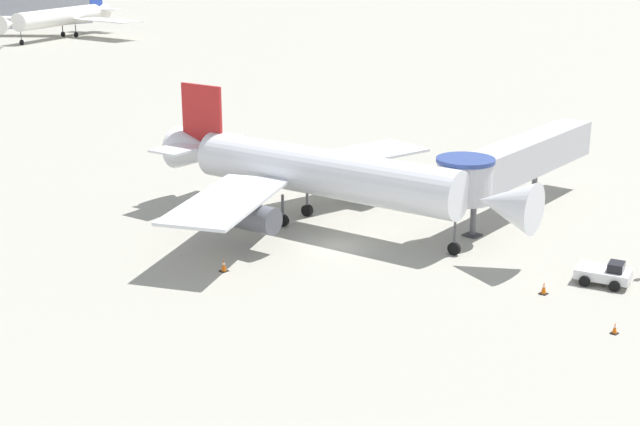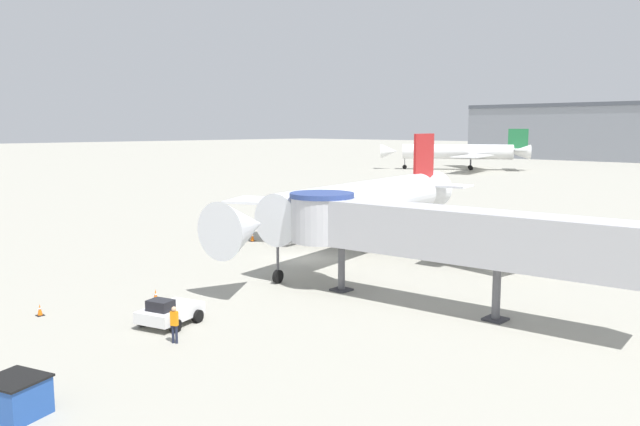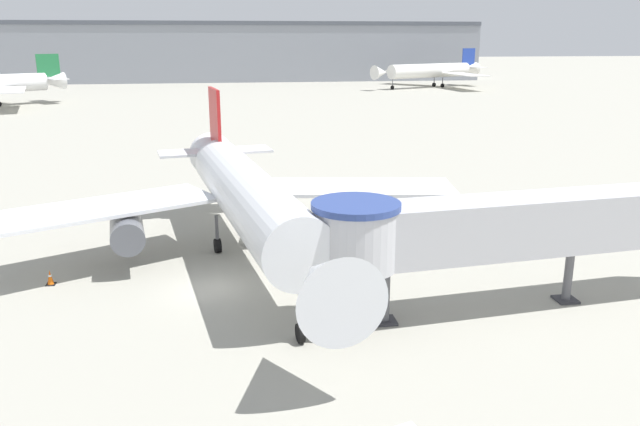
% 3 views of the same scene
% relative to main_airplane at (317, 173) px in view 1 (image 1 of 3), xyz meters
% --- Properties ---
extents(ground_plane, '(800.00, 800.00, 0.00)m').
position_rel_main_airplane_xyz_m(ground_plane, '(-2.23, -4.37, -4.07)').
color(ground_plane, '#9E9B8E').
extents(main_airplane, '(29.06, 31.05, 9.62)m').
position_rel_main_airplane_xyz_m(main_airplane, '(0.00, 0.00, 0.00)').
color(main_airplane, silver).
rests_on(main_airplane, ground_plane).
extents(jet_bridge, '(21.39, 5.38, 6.09)m').
position_rel_main_airplane_xyz_m(jet_bridge, '(11.80, -9.17, 0.33)').
color(jet_bridge, '#B7B7BC').
rests_on(jet_bridge, ground_plane).
extents(pushback_tug_white, '(3.02, 3.72, 1.48)m').
position_rel_main_airplane_xyz_m(pushback_tug_white, '(4.22, -21.05, -3.40)').
color(pushback_tug_white, silver).
rests_on(pushback_tug_white, ground_plane).
extents(traffic_cone_port_wing, '(0.51, 0.51, 0.84)m').
position_rel_main_airplane_xyz_m(traffic_cone_port_wing, '(-11.04, -2.40, -3.67)').
color(traffic_cone_port_wing, black).
rests_on(traffic_cone_port_wing, ground_plane).
extents(traffic_cone_apron_front, '(0.39, 0.39, 0.64)m').
position_rel_main_airplane_xyz_m(traffic_cone_apron_front, '(-2.26, -25.02, -3.77)').
color(traffic_cone_apron_front, black).
rests_on(traffic_cone_apron_front, ground_plane).
extents(traffic_cone_near_nose, '(0.48, 0.48, 0.78)m').
position_rel_main_airplane_xyz_m(traffic_cone_near_nose, '(0.04, -19.26, -3.70)').
color(traffic_cone_near_nose, black).
rests_on(traffic_cone_near_nose, ground_plane).
extents(background_jet_blue_tail, '(35.57, 34.49, 10.29)m').
position_rel_main_airplane_xyz_m(background_jet_blue_tail, '(54.97, 130.59, 0.44)').
color(background_jet_blue_tail, white).
rests_on(background_jet_blue_tail, ground_plane).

